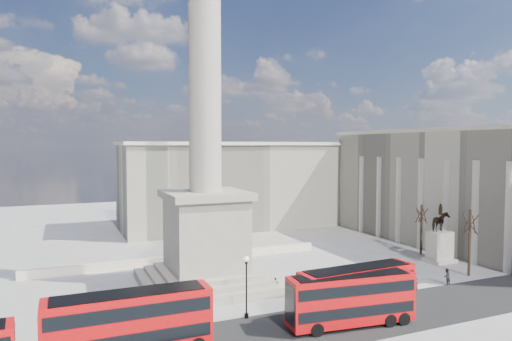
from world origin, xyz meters
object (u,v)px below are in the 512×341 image
object	(u,v)px
equestrian_statue	(440,242)
pedestrian_walking	(416,285)
red_bus_b	(352,299)
red_bus_a	(131,323)
red_bus_c	(358,291)
pedestrian_crossing	(276,285)
victorian_lamp	(246,282)
pedestrian_standing	(447,276)
nelsons_column	(205,172)

from	to	relation	value
equestrian_statue	pedestrian_walking	size ratio (longest dim) A/B	4.47
red_bus_b	equestrian_statue	world-z (taller)	equestrian_statue
red_bus_a	pedestrian_walking	world-z (taller)	red_bus_a
red_bus_c	pedestrian_crossing	size ratio (longest dim) A/B	7.23
victorian_lamp	equestrian_statue	distance (m)	32.97
red_bus_c	pedestrian_standing	distance (m)	15.95
victorian_lamp	pedestrian_crossing	world-z (taller)	victorian_lamp
red_bus_a	equestrian_statue	distance (m)	44.46
nelsons_column	victorian_lamp	bearing A→B (deg)	-86.97
nelsons_column	red_bus_b	xyz separation A→B (m)	(8.40, -16.13, -10.48)
red_bus_c	equestrian_statue	world-z (taller)	equestrian_statue
red_bus_c	pedestrian_crossing	distance (m)	10.44
nelsons_column	red_bus_b	distance (m)	20.99
pedestrian_walking	pedestrian_crossing	distance (m)	15.15
red_bus_a	victorian_lamp	distance (m)	11.55
red_bus_b	pedestrian_walking	xyz separation A→B (m)	(11.62, 4.63, -1.54)
pedestrian_crossing	victorian_lamp	bearing A→B (deg)	101.49
pedestrian_standing	equestrian_statue	bearing A→B (deg)	-141.79
nelsons_column	red_bus_c	world-z (taller)	nelsons_column
pedestrian_standing	red_bus_b	bearing A→B (deg)	7.81
victorian_lamp	red_bus_a	bearing A→B (deg)	-161.16
red_bus_b	equestrian_statue	xyz separation A→B (m)	(24.07, 13.69, 0.34)
red_bus_a	equestrian_statue	bearing A→B (deg)	16.31
pedestrian_crossing	pedestrian_standing	bearing A→B (deg)	-138.84
red_bus_b	pedestrian_standing	distance (m)	18.00
victorian_lamp	red_bus_c	bearing A→B (deg)	-22.35
equestrian_statue	pedestrian_standing	world-z (taller)	equestrian_statue
nelsons_column	pedestrian_walking	size ratio (longest dim) A/B	27.71
nelsons_column	victorian_lamp	world-z (taller)	nelsons_column
nelsons_column	red_bus_b	size ratio (longest dim) A/B	4.26
nelsons_column	red_bus_c	size ratio (longest dim) A/B	4.23
nelsons_column	pedestrian_standing	bearing A→B (deg)	-22.39
red_bus_a	pedestrian_walking	size ratio (longest dim) A/B	6.82
red_bus_c	pedestrian_standing	size ratio (longest dim) A/B	6.12
red_bus_a	red_bus_b	bearing A→B (deg)	-4.44
pedestrian_walking	pedestrian_crossing	size ratio (longest dim) A/B	1.10
nelsons_column	red_bus_a	size ratio (longest dim) A/B	4.06
nelsons_column	pedestrian_walking	distance (m)	26.03
red_bus_b	pedestrian_crossing	xyz separation A→B (m)	(-2.12, 11.02, -1.62)
victorian_lamp	pedestrian_walking	bearing A→B (deg)	-2.20
victorian_lamp	pedestrian_standing	world-z (taller)	victorian_lamp
red_bus_a	victorian_lamp	xyz separation A→B (m)	(10.90, 3.72, 0.80)
pedestrian_walking	nelsons_column	bearing A→B (deg)	117.33
red_bus_b	pedestrian_crossing	world-z (taller)	red_bus_b
victorian_lamp	pedestrian_walking	xyz separation A→B (m)	(19.45, -0.75, -2.51)
nelsons_column	victorian_lamp	distance (m)	14.37
victorian_lamp	pedestrian_standing	size ratio (longest dim) A/B	3.01
nelsons_column	pedestrian_standing	xyz separation A→B (m)	(25.42, -10.47, -11.96)
red_bus_b	equestrian_statue	bearing A→B (deg)	36.21
red_bus_a	pedestrian_walking	bearing A→B (deg)	6.20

